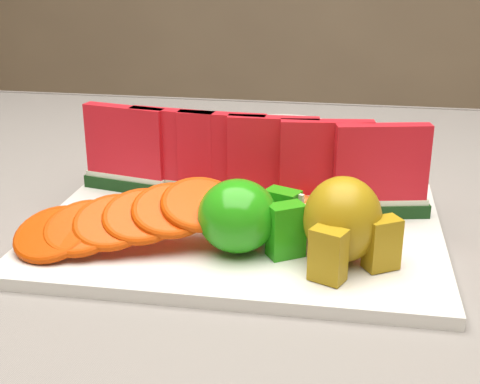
% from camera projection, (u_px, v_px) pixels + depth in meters
% --- Properties ---
extents(table, '(1.40, 0.90, 0.75)m').
position_uv_depth(table, '(197.00, 284.00, 0.80)').
color(table, '#4D2E19').
rests_on(table, ground).
extents(tablecloth, '(1.53, 1.03, 0.20)m').
position_uv_depth(tablecloth, '(196.00, 237.00, 0.77)').
color(tablecloth, gray).
rests_on(tablecloth, table).
extents(platter, '(0.40, 0.30, 0.01)m').
position_uv_depth(platter, '(240.00, 229.00, 0.68)').
color(platter, silver).
rests_on(platter, tablecloth).
extents(apple_cluster, '(0.11, 0.09, 0.07)m').
position_uv_depth(apple_cluster, '(246.00, 217.00, 0.61)').
color(apple_cluster, '#0E8D0E').
rests_on(apple_cluster, platter).
extents(pear_cluster, '(0.09, 0.09, 0.08)m').
position_uv_depth(pear_cluster, '(344.00, 223.00, 0.58)').
color(pear_cluster, '#985C0A').
rests_on(pear_cluster, platter).
extents(side_plate, '(0.23, 0.23, 0.01)m').
position_uv_depth(side_plate, '(284.00, 132.00, 1.02)').
color(side_plate, silver).
rests_on(side_plate, tablecloth).
extents(fork, '(0.04, 0.20, 0.00)m').
position_uv_depth(fork, '(131.00, 126.00, 1.06)').
color(fork, silver).
rests_on(fork, tablecloth).
extents(watermelon_row, '(0.39, 0.07, 0.10)m').
position_uv_depth(watermelon_row, '(247.00, 162.00, 0.71)').
color(watermelon_row, '#0C390C').
rests_on(watermelon_row, platter).
extents(orange_fan_front, '(0.22, 0.13, 0.06)m').
position_uv_depth(orange_fan_front, '(127.00, 219.00, 0.62)').
color(orange_fan_front, '#F15409').
rests_on(orange_fan_front, platter).
extents(orange_fan_back, '(0.33, 0.10, 0.05)m').
position_uv_depth(orange_fan_back, '(269.00, 165.00, 0.78)').
color(orange_fan_back, '#F15409').
rests_on(orange_fan_back, platter).
extents(tangerine_segments, '(0.23, 0.08, 0.02)m').
position_uv_depth(tangerine_segments, '(264.00, 208.00, 0.68)').
color(tangerine_segments, '#D95519').
rests_on(tangerine_segments, platter).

